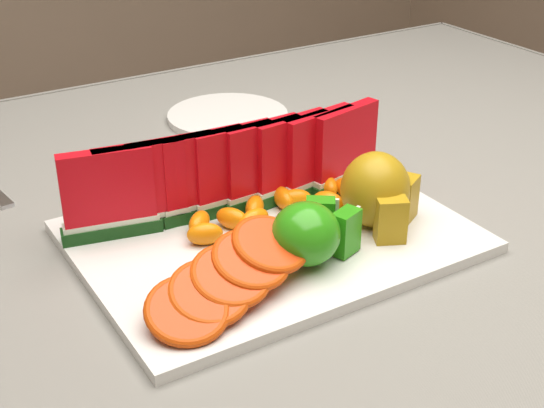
% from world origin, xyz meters
% --- Properties ---
extents(table, '(1.40, 0.90, 0.75)m').
position_xyz_m(table, '(0.00, 0.00, 0.65)').
color(table, '#4F2D20').
rests_on(table, ground).
extents(tablecloth, '(1.53, 1.03, 0.20)m').
position_xyz_m(tablecloth, '(0.00, 0.00, 0.72)').
color(tablecloth, gray).
rests_on(tablecloth, table).
extents(platter, '(0.40, 0.30, 0.01)m').
position_xyz_m(platter, '(-0.04, -0.09, 0.76)').
color(platter, silver).
rests_on(platter, tablecloth).
extents(apple_cluster, '(0.10, 0.08, 0.06)m').
position_xyz_m(apple_cluster, '(-0.04, -0.16, 0.80)').
color(apple_cluster, '#1F951D').
rests_on(apple_cluster, platter).
extents(pear_cluster, '(0.09, 0.10, 0.08)m').
position_xyz_m(pear_cluster, '(0.07, -0.13, 0.81)').
color(pear_cluster, '#A07A0C').
rests_on(pear_cluster, platter).
extents(side_plate, '(0.23, 0.23, 0.01)m').
position_xyz_m(side_plate, '(0.09, 0.25, 0.76)').
color(side_plate, silver).
rests_on(side_plate, tablecloth).
extents(watermelon_row, '(0.39, 0.07, 0.10)m').
position_xyz_m(watermelon_row, '(-0.05, -0.02, 0.82)').
color(watermelon_row, '#094015').
rests_on(watermelon_row, platter).
extents(orange_fan_front, '(0.20, 0.12, 0.05)m').
position_xyz_m(orange_fan_front, '(-0.13, -0.17, 0.80)').
color(orange_fan_front, '#C7610E').
rests_on(orange_fan_front, platter).
extents(orange_fan_back, '(0.38, 0.11, 0.05)m').
position_xyz_m(orange_fan_back, '(-0.02, 0.03, 0.79)').
color(orange_fan_back, '#C7610E').
rests_on(orange_fan_back, platter).
extents(tangerine_segments, '(0.23, 0.08, 0.02)m').
position_xyz_m(tangerine_segments, '(-0.02, -0.06, 0.78)').
color(tangerine_segments, orange).
rests_on(tangerine_segments, platter).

